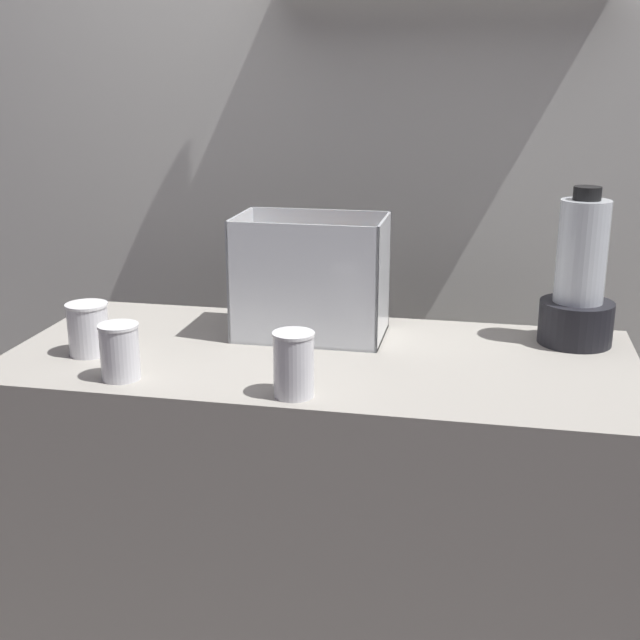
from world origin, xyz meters
TOP-DOWN VIEW (x-y plane):
  - counter at (0.00, 0.00)m, footprint 1.40×0.64m
  - back_wall_unit at (0.00, 0.77)m, footprint 2.60×0.24m
  - carrot_display_bin at (-0.04, 0.14)m, footprint 0.35×0.22m
  - blender_pitcher at (0.57, 0.20)m, footprint 0.17×0.17m
  - juice_cup_beet_far_left at (-0.51, -0.10)m, footprint 0.09×0.09m
  - juice_cup_pomegranate_left at (-0.37, -0.23)m, footprint 0.08×0.08m
  - juice_cup_beet_middle at (-0.00, -0.26)m, footprint 0.08×0.08m

SIDE VIEW (x-z plane):
  - counter at x=0.00m, z-range 0.00..0.90m
  - juice_cup_pomegranate_left at x=-0.37m, z-range 0.89..1.01m
  - juice_cup_beet_far_left at x=-0.51m, z-range 0.89..1.01m
  - juice_cup_beet_middle at x=0.00m, z-range 0.89..1.02m
  - carrot_display_bin at x=-0.04m, z-range 0.85..1.13m
  - blender_pitcher at x=0.57m, z-range 0.86..1.22m
  - back_wall_unit at x=0.00m, z-range 0.02..2.52m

